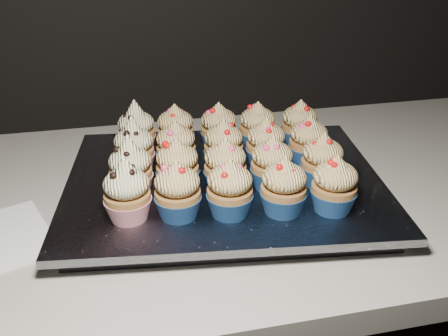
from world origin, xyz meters
name	(u,v)px	position (x,y,z in m)	size (l,w,h in m)	color
worktop	(193,199)	(0.00, 1.70, 0.88)	(2.44, 0.64, 0.04)	beige
baking_tray	(224,190)	(0.04, 1.66, 0.91)	(0.45, 0.34, 0.02)	black
foil_lining	(224,180)	(0.04, 1.66, 0.93)	(0.48, 0.38, 0.01)	silver
cupcake_0	(127,192)	(-0.11, 1.58, 0.97)	(0.06, 0.06, 0.10)	#B4192C
cupcake_1	(178,192)	(-0.04, 1.57, 0.97)	(0.06, 0.06, 0.08)	navy
cupcake_2	(230,190)	(0.03, 1.56, 0.97)	(0.06, 0.06, 0.08)	navy
cupcake_3	(284,188)	(0.10, 1.55, 0.97)	(0.06, 0.06, 0.08)	navy
cupcake_4	(334,186)	(0.17, 1.54, 0.97)	(0.06, 0.06, 0.08)	navy
cupcake_5	(131,169)	(-0.10, 1.64, 0.97)	(0.06, 0.06, 0.10)	#B4192C
cupcake_6	(177,167)	(-0.03, 1.64, 0.97)	(0.06, 0.06, 0.08)	navy
cupcake_7	(225,166)	(0.04, 1.63, 0.97)	(0.06, 0.06, 0.08)	navy
cupcake_8	(272,164)	(0.11, 1.62, 0.97)	(0.06, 0.06, 0.08)	navy
cupcake_9	(322,161)	(0.18, 1.61, 0.97)	(0.06, 0.06, 0.08)	navy
cupcake_10	(134,148)	(-0.09, 1.71, 0.97)	(0.06, 0.06, 0.10)	#B4192C
cupcake_11	(176,147)	(-0.02, 1.71, 0.97)	(0.06, 0.06, 0.08)	navy
cupcake_12	(224,146)	(0.05, 1.70, 0.97)	(0.06, 0.06, 0.08)	navy
cupcake_13	(266,144)	(0.12, 1.69, 0.97)	(0.06, 0.06, 0.08)	navy
cupcake_14	(308,142)	(0.19, 1.68, 0.97)	(0.06, 0.06, 0.08)	navy
cupcake_15	(137,130)	(-0.08, 1.79, 0.97)	(0.06, 0.06, 0.10)	#B4192C
cupcake_16	(176,130)	(-0.01, 1.78, 0.97)	(0.06, 0.06, 0.08)	navy
cupcake_17	(219,128)	(0.06, 1.77, 0.97)	(0.06, 0.06, 0.08)	navy
cupcake_18	(257,127)	(0.12, 1.76, 0.97)	(0.06, 0.06, 0.08)	navy
cupcake_19	(299,125)	(0.20, 1.75, 0.97)	(0.06, 0.06, 0.08)	navy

